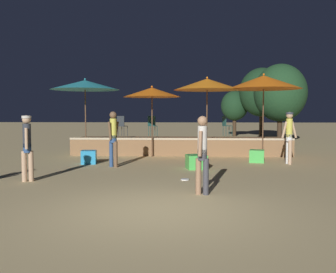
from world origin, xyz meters
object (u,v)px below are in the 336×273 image
at_px(patio_umbrella_0, 152,92).
at_px(background_tree_0, 280,93).
at_px(bistro_chair_1, 152,124).
at_px(frisbee_disc, 185,179).
at_px(person_0, 289,134).
at_px(bistro_chair_0, 122,124).
at_px(patio_umbrella_3, 207,84).
at_px(background_tree_2, 262,92).
at_px(bistro_chair_2, 226,124).
at_px(cube_seat_2, 89,157).
at_px(patio_umbrella_2, 264,82).
at_px(person_3, 202,152).
at_px(patio_umbrella_1, 85,85).
at_px(background_tree_1, 235,106).
at_px(person_2, 113,136).
at_px(cube_seat_1, 257,156).
at_px(person_1, 27,144).
at_px(cube_seat_0, 196,162).

distance_m(patio_umbrella_0, background_tree_0, 9.67).
height_order(bistro_chair_1, frisbee_disc, bistro_chair_1).
height_order(person_0, bistro_chair_0, person_0).
bearing_deg(patio_umbrella_3, bistro_chair_1, 151.93).
height_order(patio_umbrella_0, background_tree_2, background_tree_2).
bearing_deg(patio_umbrella_3, bistro_chair_2, 57.70).
relative_size(patio_umbrella_0, frisbee_disc, 12.59).
bearing_deg(cube_seat_2, patio_umbrella_2, 19.10).
bearing_deg(patio_umbrella_2, patio_umbrella_3, 173.20).
relative_size(bistro_chair_1, background_tree_0, 0.20).
relative_size(person_3, bistro_chair_2, 1.93).
distance_m(patio_umbrella_1, bistro_chair_0, 2.34).
distance_m(cube_seat_2, background_tree_1, 17.31).
distance_m(person_3, bistro_chair_1, 8.80).
bearing_deg(bistro_chair_2, person_3, 151.06).
relative_size(person_2, background_tree_2, 0.37).
bearing_deg(patio_umbrella_1, cube_seat_1, -14.80).
bearing_deg(bistro_chair_2, person_2, 118.88).
distance_m(person_0, background_tree_2, 14.50).
bearing_deg(cube_seat_1, background_tree_2, 78.19).
xyz_separation_m(patio_umbrella_1, frisbee_disc, (4.18, -5.52, -2.93)).
xyz_separation_m(person_1, background_tree_1, (7.85, 19.08, 1.32)).
xyz_separation_m(bistro_chair_1, background_tree_2, (6.99, 10.64, 1.95)).
bearing_deg(background_tree_1, patio_umbrella_3, -102.15).
bearing_deg(person_0, patio_umbrella_3, 40.54).
height_order(patio_umbrella_1, patio_umbrella_3, patio_umbrella_3).
distance_m(person_3, background_tree_2, 20.03).
relative_size(bistro_chair_2, frisbee_disc, 3.90).
distance_m(person_2, background_tree_0, 12.71).
bearing_deg(person_3, background_tree_0, 88.08).
bearing_deg(background_tree_0, patio_umbrella_2, -109.04).
bearing_deg(bistro_chair_1, bistro_chair_0, 172.04).
bearing_deg(cube_seat_0, bistro_chair_2, 73.74).
distance_m(person_1, person_3, 4.72).
bearing_deg(background_tree_2, cube_seat_2, -121.62).
distance_m(patio_umbrella_2, patio_umbrella_3, 2.26).
bearing_deg(person_3, frisbee_disc, 120.73).
bearing_deg(person_0, bistro_chair_1, 45.60).
xyz_separation_m(cube_seat_1, background_tree_1, (1.10, 14.97, 2.08)).
relative_size(patio_umbrella_0, patio_umbrella_1, 0.90).
height_order(cube_seat_1, bistro_chair_2, bistro_chair_2).
height_order(patio_umbrella_3, cube_seat_1, patio_umbrella_3).
bearing_deg(frisbee_disc, patio_umbrella_0, 104.48).
distance_m(bistro_chair_1, background_tree_0, 8.89).
bearing_deg(person_2, cube_seat_1, 42.49).
height_order(patio_umbrella_3, bistro_chair_1, patio_umbrella_3).
relative_size(person_3, background_tree_0, 0.38).
bearing_deg(cube_seat_1, patio_umbrella_1, 165.20).
xyz_separation_m(bistro_chair_0, frisbee_disc, (2.82, -6.46, -1.28)).
bearing_deg(patio_umbrella_2, background_tree_0, 70.96).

